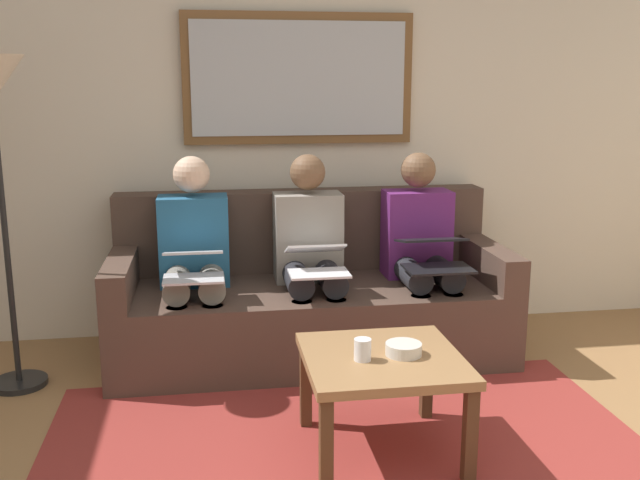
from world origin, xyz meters
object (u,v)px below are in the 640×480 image
object	(u,v)px
couch	(309,299)
person_right	(194,255)
bowl	(404,349)
laptop_silver	(193,264)
person_middle	(310,251)
person_left	(421,247)
laptop_white	(317,259)
coffee_table	(382,369)
laptop_black	(434,252)
cup	(363,350)
framed_mirror	(299,79)

from	to	relation	value
couch	person_right	world-z (taller)	person_right
couch	bowl	world-z (taller)	couch
person_right	laptop_silver	bearing A→B (deg)	90.00
person_middle	person_right	size ratio (longest dim) A/B	1.00
person_left	laptop_white	xyz separation A→B (m)	(0.64, 0.24, 0.01)
couch	coffee_table	xyz separation A→B (m)	(-0.14, 1.22, 0.06)
coffee_table	person_right	distance (m)	1.41
person_middle	laptop_silver	distance (m)	0.69
laptop_black	person_middle	size ratio (longest dim) A/B	0.33
person_middle	laptop_white	bearing A→B (deg)	90.00
coffee_table	person_left	size ratio (longest dim) A/B	0.57
cup	person_right	distance (m)	1.38
cup	bowl	distance (m)	0.18
couch	cup	size ratio (longest dim) A/B	24.44
laptop_black	person_right	distance (m)	1.30
framed_mirror	bowl	distance (m)	1.96
couch	bowl	bearing A→B (deg)	100.28
coffee_table	person_middle	distance (m)	1.18
laptop_black	person_right	size ratio (longest dim) A/B	0.33
person_left	laptop_silver	world-z (taller)	person_left
bowl	laptop_white	world-z (taller)	laptop_white
coffee_table	laptop_silver	world-z (taller)	laptop_silver
cup	person_right	xyz separation A→B (m)	(0.68, -1.19, 0.13)
laptop_black	couch	bearing A→B (deg)	-25.80
person_left	laptop_white	size ratio (longest dim) A/B	3.41
framed_mirror	laptop_black	xyz separation A→B (m)	(-0.64, 0.70, -0.91)
couch	person_left	bearing A→B (deg)	173.87
cup	bowl	world-z (taller)	cup
person_left	laptop_white	distance (m)	0.68
laptop_white	person_right	distance (m)	0.68
person_left	person_right	size ratio (longest dim) A/B	1.00
person_middle	couch	bearing A→B (deg)	-90.00
couch	laptop_black	world-z (taller)	couch
person_left	laptop_black	bearing A→B (deg)	90.00
coffee_table	person_middle	bearing A→B (deg)	-83.20
laptop_white	couch	bearing A→B (deg)	-90.00
coffee_table	laptop_white	xyz separation A→B (m)	(0.14, -0.91, 0.25)
bowl	laptop_silver	bearing A→B (deg)	-46.42
cup	person_middle	xyz separation A→B (m)	(0.04, -1.19, 0.13)
couch	framed_mirror	world-z (taller)	framed_mirror
framed_mirror	laptop_white	xyz separation A→B (m)	(0.00, 0.70, -0.93)
coffee_table	laptop_black	xyz separation A→B (m)	(-0.50, -0.91, 0.26)
laptop_black	bowl	bearing A→B (deg)	65.54
laptop_black	coffee_table	bearing A→B (deg)	61.02
framed_mirror	person_left	bearing A→B (deg)	144.48
bowl	person_middle	world-z (taller)	person_middle
couch	person_right	xyz separation A→B (m)	(0.64, 0.07, 0.30)
person_left	laptop_white	world-z (taller)	person_left
couch	coffee_table	distance (m)	1.23
laptop_white	person_right	xyz separation A→B (m)	(0.64, -0.24, -0.01)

